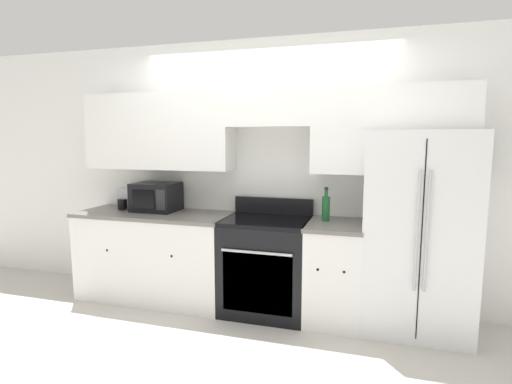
# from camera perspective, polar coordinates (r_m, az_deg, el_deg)

# --- Properties ---
(ground_plane) EXTENTS (12.00, 12.00, 0.00)m
(ground_plane) POSITION_cam_1_polar(r_m,az_deg,el_deg) (3.75, -1.41, -18.29)
(ground_plane) COLOR beige
(wall_back) EXTENTS (8.00, 0.39, 2.60)m
(wall_back) POSITION_cam_1_polar(r_m,az_deg,el_deg) (3.93, 1.05, 5.20)
(wall_back) COLOR white
(wall_back) RESTS_ON ground_plane
(lower_cabinets_left) EXTENTS (1.57, 0.64, 0.90)m
(lower_cabinets_left) POSITION_cam_1_polar(r_m,az_deg,el_deg) (4.27, -14.12, -8.77)
(lower_cabinets_left) COLOR white
(lower_cabinets_left) RESTS_ON ground_plane
(lower_cabinets_right) EXTENTS (0.50, 0.64, 0.90)m
(lower_cabinets_right) POSITION_cam_1_polar(r_m,az_deg,el_deg) (3.72, 11.08, -11.11)
(lower_cabinets_right) COLOR white
(lower_cabinets_right) RESTS_ON ground_plane
(oven_range) EXTENTS (0.79, 0.65, 1.06)m
(oven_range) POSITION_cam_1_polar(r_m,az_deg,el_deg) (3.83, 1.44, -10.39)
(oven_range) COLOR black
(oven_range) RESTS_ON ground_plane
(refrigerator) EXTENTS (0.88, 0.75, 1.71)m
(refrigerator) POSITION_cam_1_polar(r_m,az_deg,el_deg) (3.67, 21.95, -5.28)
(refrigerator) COLOR white
(refrigerator) RESTS_ON ground_plane
(microwave) EXTENTS (0.44, 0.37, 0.29)m
(microwave) POSITION_cam_1_polar(r_m,az_deg,el_deg) (4.24, -14.05, -0.67)
(microwave) COLOR black
(microwave) RESTS_ON lower_cabinets_left
(bottle) EXTENTS (0.07, 0.07, 0.31)m
(bottle) POSITION_cam_1_polar(r_m,az_deg,el_deg) (3.66, 9.96, -2.21)
(bottle) COLOR #195928
(bottle) RESTS_ON lower_cabinets_right
(paper_towel_holder) EXTENTS (0.15, 0.22, 0.22)m
(paper_towel_holder) POSITION_cam_1_polar(r_m,az_deg,el_deg) (4.48, -17.99, -0.94)
(paper_towel_holder) COLOR #B7B7BC
(paper_towel_holder) RESTS_ON lower_cabinets_left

